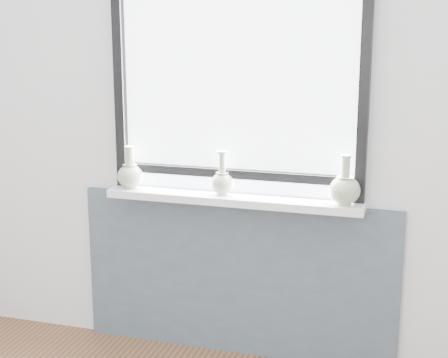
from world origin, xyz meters
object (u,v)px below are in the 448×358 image
(vase_a, at_px, (130,174))
(vase_b, at_px, (222,181))
(vase_c, at_px, (345,188))
(windowsill, at_px, (233,199))

(vase_a, bearing_deg, vase_b, 1.70)
(vase_c, bearing_deg, windowsill, 178.57)
(windowsill, height_order, vase_c, vase_c)
(vase_b, bearing_deg, vase_a, -178.30)
(windowsill, xyz_separation_m, vase_c, (0.56, -0.01, 0.10))
(vase_c, bearing_deg, vase_a, 179.72)
(windowsill, relative_size, vase_a, 5.93)
(windowsill, distance_m, vase_c, 0.57)
(windowsill, bearing_deg, vase_c, -1.43)
(windowsill, distance_m, vase_b, 0.11)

